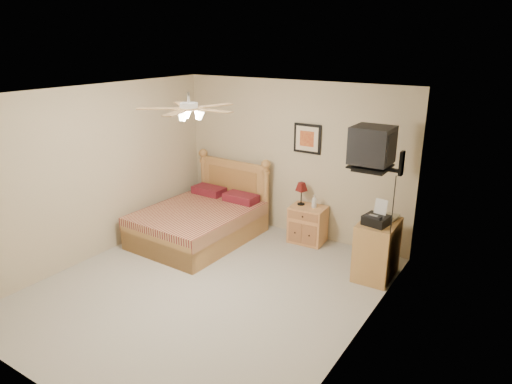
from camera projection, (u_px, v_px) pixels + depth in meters
floor at (207, 288)px, 5.96m from camera, size 4.50×4.50×0.00m
ceiling at (200, 94)px, 5.17m from camera, size 4.00×4.50×0.04m
wall_back at (292, 159)px, 7.36m from camera, size 4.00×0.04×2.50m
wall_front at (32, 273)px, 3.77m from camera, size 4.00×0.04×2.50m
wall_left at (96, 173)px, 6.59m from camera, size 0.04×4.50×2.50m
wall_right at (361, 234)px, 4.54m from camera, size 0.04×4.50×2.50m
bed at (197, 204)px, 7.21m from camera, size 1.51×1.95×1.24m
nightstand at (308, 224)px, 7.24m from camera, size 0.57×0.44×0.59m
table_lamp at (301, 194)px, 7.19m from camera, size 0.26×0.26×0.37m
lotion_bottle at (314, 201)px, 7.08m from camera, size 0.10×0.10×0.21m
framed_picture at (307, 139)px, 7.08m from camera, size 0.46×0.04×0.46m
dresser at (377, 249)px, 6.14m from camera, size 0.49×0.69×0.80m
fax_machine at (377, 213)px, 5.89m from camera, size 0.35×0.36×0.32m
magazine_lower at (385, 216)px, 6.18m from camera, size 0.22×0.27×0.02m
magazine_upper at (385, 215)px, 6.17m from camera, size 0.17×0.24×0.02m
wall_tv at (384, 150)px, 5.55m from camera, size 0.56×0.46×0.58m
ceiling_fan at (189, 108)px, 5.05m from camera, size 1.14×1.14×0.28m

